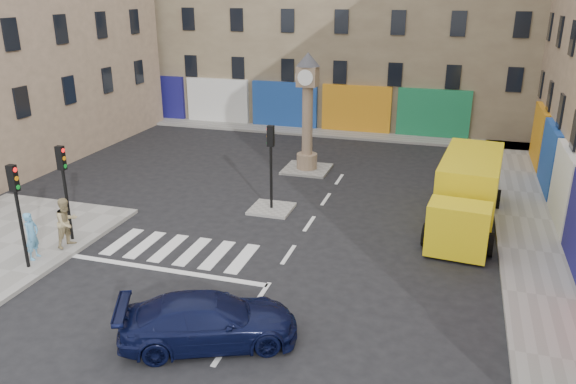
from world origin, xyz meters
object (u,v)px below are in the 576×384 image
at_px(yellow_van, 468,192).
at_px(pedestrian_tan, 67,222).
at_px(traffic_light_left_far, 64,178).
at_px(navy_sedan, 209,320).
at_px(traffic_light_left_near, 17,200).
at_px(clock_pillar, 308,105).
at_px(pedestrian_blue, 32,236).
at_px(traffic_light_island, 271,154).

height_order(yellow_van, pedestrian_tan, yellow_van).
xyz_separation_m(traffic_light_left_far, navy_sedan, (7.78, -4.43, -1.91)).
bearing_deg(traffic_light_left_near, traffic_light_left_far, 90.00).
height_order(traffic_light_left_far, clock_pillar, clock_pillar).
xyz_separation_m(traffic_light_left_far, yellow_van, (14.48, 6.40, -1.27)).
relative_size(navy_sedan, pedestrian_tan, 2.57).
xyz_separation_m(clock_pillar, yellow_van, (8.18, -5.00, -2.20)).
xyz_separation_m(traffic_light_left_near, pedestrian_tan, (0.30, 1.86, -1.52)).
height_order(traffic_light_left_far, navy_sedan, traffic_light_left_far).
bearing_deg(pedestrian_blue, yellow_van, -67.06).
bearing_deg(clock_pillar, traffic_light_island, -90.00).
distance_m(traffic_light_left_far, pedestrian_blue, 2.40).
distance_m(traffic_light_left_near, pedestrian_blue, 1.73).
distance_m(traffic_light_left_far, pedestrian_tan, 1.64).
height_order(pedestrian_blue, pedestrian_tan, pedestrian_tan).
xyz_separation_m(traffic_light_left_far, traffic_light_island, (6.30, 5.40, -0.03)).
bearing_deg(traffic_light_left_far, pedestrian_blue, -97.22).
xyz_separation_m(navy_sedan, yellow_van, (6.70, 10.83, 0.65)).
distance_m(traffic_light_left_near, pedestrian_tan, 2.42).
relative_size(traffic_light_left_far, clock_pillar, 0.61).
bearing_deg(traffic_light_island, traffic_light_left_near, -128.93).
distance_m(navy_sedan, pedestrian_blue, 8.44).
relative_size(traffic_light_left_near, navy_sedan, 0.76).
relative_size(yellow_van, pedestrian_tan, 4.04).
bearing_deg(traffic_light_left_near, navy_sedan, -14.61).
bearing_deg(traffic_light_island, navy_sedan, -81.43).
height_order(traffic_light_left_far, pedestrian_blue, traffic_light_left_far).
distance_m(traffic_light_island, yellow_van, 8.33).
bearing_deg(clock_pillar, traffic_light_left_near, -114.55).
bearing_deg(yellow_van, traffic_light_left_far, -150.96).
bearing_deg(traffic_light_left_far, pedestrian_tan, -60.94).
bearing_deg(yellow_van, pedestrian_tan, -148.72).
relative_size(traffic_light_left_near, pedestrian_blue, 2.12).
height_order(clock_pillar, navy_sedan, clock_pillar).
xyz_separation_m(clock_pillar, pedestrian_tan, (-6.00, -11.94, -2.45)).
bearing_deg(pedestrian_blue, pedestrian_tan, -29.12).
height_order(traffic_light_left_far, traffic_light_island, traffic_light_left_far).
relative_size(yellow_van, pedestrian_blue, 4.39).
distance_m(traffic_light_island, clock_pillar, 6.07).
xyz_separation_m(yellow_van, pedestrian_blue, (-14.71, -8.18, -0.33)).
relative_size(traffic_light_island, clock_pillar, 0.61).
height_order(yellow_van, pedestrian_blue, yellow_van).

